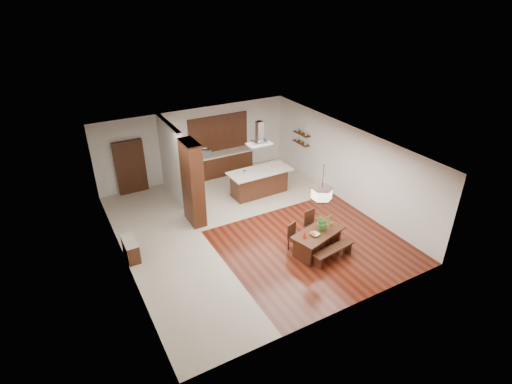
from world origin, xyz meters
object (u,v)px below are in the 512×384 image
foliage_plant (323,222)px  island_cup (269,168)px  dining_chair_right (313,226)px  range_hood (259,133)px  kitchen_island (259,182)px  microwave (204,153)px  dining_table (318,237)px  dining_bench (333,254)px  hallway_console (131,249)px  pendant_lantern (322,185)px  fruit_bowl (315,234)px  dining_chair_left (296,238)px

foliage_plant → island_cup: bearing=83.3°
dining_chair_right → range_hood: bearing=81.5°
foliage_plant → kitchen_island: (0.08, 4.00, -0.43)m
island_cup → microwave: 2.92m
dining_table → dining_bench: (0.16, -0.57, -0.30)m
hallway_console → dining_bench: bearing=-29.8°
dining_table → island_cup: 4.08m
island_cup → kitchen_island: bearing=167.5°
pendant_lantern → fruit_bowl: pendant_lantern is taller
dining_table → foliage_plant: size_ratio=3.46×
foliage_plant → island_cup: 3.94m
fruit_bowl → kitchen_island: (0.48, 4.17, -0.20)m
hallway_console → microwave: bearing=44.7°
hallway_console → microwave: (4.04, 4.01, 0.78)m
hallway_console → dining_chair_left: bearing=-24.2°
hallway_console → range_hood: 5.96m
kitchen_island → dining_chair_left: bearing=-103.8°
dining_table → pendant_lantern: 1.74m
dining_chair_right → pendant_lantern: pendant_lantern is taller
dining_table → kitchen_island: size_ratio=0.74×
dining_table → kitchen_island: bearing=86.0°
dining_bench → dining_chair_right: bearing=84.9°
fruit_bowl → range_hood: (0.48, 4.17, 1.75)m
island_cup → fruit_bowl: bearing=-101.9°
microwave → range_hood: bearing=-61.0°
hallway_console → pendant_lantern: size_ratio=0.67×
dining_chair_left → dining_chair_right: 0.82m
kitchen_island → hallway_console: bearing=-163.8°
kitchen_island → island_cup: (0.38, -0.09, 0.54)m
dining_table → dining_chair_right: size_ratio=1.86×
pendant_lantern → microwave: size_ratio=2.58×
pendant_lantern → fruit_bowl: 1.54m
dining_chair_left → microwave: bearing=74.7°
fruit_bowl → island_cup: size_ratio=1.96×
fruit_bowl → microwave: size_ratio=0.50×
fruit_bowl → kitchen_island: size_ratio=0.10×
microwave → pendant_lantern: bearing=-80.8°
foliage_plant → island_cup: foliage_plant is taller
fruit_bowl → range_hood: range_hood is taller
dining_chair_left → fruit_bowl: (0.33, -0.47, 0.28)m
range_hood → dining_bench: bearing=-91.6°
hallway_console → dining_table: (5.02, -2.39, 0.19)m
dining_chair_right → island_cup: size_ratio=7.57×
pendant_lantern → range_hood: (0.28, 4.08, 0.22)m
pendant_lantern → microwave: 6.57m
dining_bench → dining_chair_left: (-0.69, 0.95, 0.23)m
dining_chair_left → range_hood: 4.30m
fruit_bowl → microwave: microwave is taller
dining_bench → dining_chair_left: bearing=126.0°
microwave → hallway_console: bearing=-134.7°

